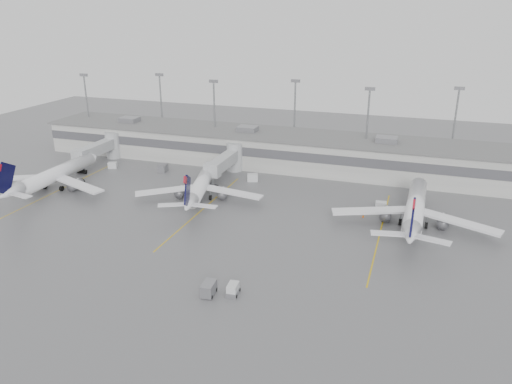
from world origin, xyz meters
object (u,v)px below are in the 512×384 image
(jet_far_left, at_px, (53,175))
(jet_mid_right, at_px, (415,209))
(baggage_tug, at_px, (233,290))
(jet_mid_left, at_px, (201,185))

(jet_far_left, relative_size, jet_mid_right, 0.97)
(jet_mid_right, distance_m, baggage_tug, 40.45)
(jet_far_left, distance_m, jet_mid_left, 33.88)
(jet_far_left, height_order, jet_mid_right, jet_mid_right)
(jet_mid_left, xyz_separation_m, baggage_tug, (19.98, -32.89, -2.41))
(jet_far_left, bearing_deg, jet_mid_right, 2.81)
(jet_mid_left, xyz_separation_m, jet_mid_right, (43.27, 0.08, 0.34))
(jet_far_left, xyz_separation_m, baggage_tug, (53.50, -27.95, -2.64))
(jet_far_left, xyz_separation_m, jet_mid_left, (33.52, 4.94, -0.23))
(jet_mid_left, bearing_deg, baggage_tug, -72.58)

